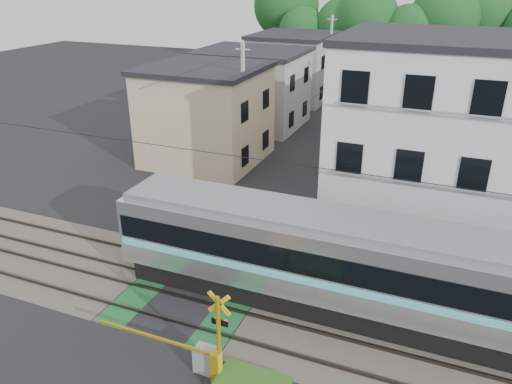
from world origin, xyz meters
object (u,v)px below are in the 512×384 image
at_px(crossing_signal_near, 207,355).
at_px(crossing_signal_far, 181,226).
at_px(pedestrian, 363,99).
at_px(apartment_block, 447,138).

height_order(crossing_signal_near, crossing_signal_far, same).
height_order(crossing_signal_near, pedestrian, crossing_signal_near).
xyz_separation_m(crossing_signal_near, apartment_block, (5.91, 13.15, 3.94)).
bearing_deg(crossing_signal_far, pedestrian, 83.97).
height_order(crossing_signal_far, apartment_block, apartment_block).
bearing_deg(apartment_block, pedestrian, 109.52).
relative_size(apartment_block, pedestrian, 6.77).
distance_m(crossing_signal_far, pedestrian, 28.75).
xyz_separation_m(apartment_block, pedestrian, (-8.06, 22.75, -3.90)).
relative_size(crossing_signal_far, pedestrian, 3.14).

